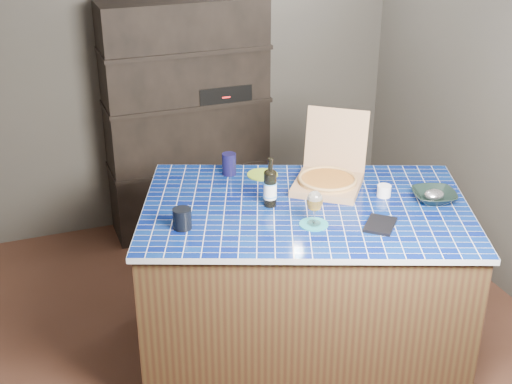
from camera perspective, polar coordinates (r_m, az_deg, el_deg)
name	(u,v)px	position (r m, az deg, el deg)	size (l,w,h in m)	color
room	(258,147)	(3.95, 0.16, 3.62)	(3.50, 3.50, 3.50)	#502F22
shelving_unit	(187,119)	(5.44, -5.51, 5.83)	(1.20, 0.41, 1.80)	black
kitchen_island	(304,282)	(4.14, 3.84, -7.16)	(2.07, 1.69, 0.98)	#402F19
pizza_box	(328,178)	(4.12, 5.82, 1.15)	(0.56, 0.58, 0.40)	#AC7F59
mead_bottle	(270,187)	(3.85, 1.14, 0.39)	(0.08, 0.08, 0.28)	black
teal_trivet	(314,224)	(3.71, 4.65, -2.59)	(0.15, 0.15, 0.01)	teal
wine_glass	(315,202)	(3.65, 4.72, -0.78)	(0.08, 0.08, 0.19)	white
tumbler	(182,219)	(3.66, -5.93, -2.13)	(0.10, 0.10, 0.11)	black
dvd_case	(380,225)	(3.74, 9.91, -2.59)	(0.14, 0.20, 0.02)	black
bowl	(434,196)	(4.06, 14.05, -0.33)	(0.24, 0.24, 0.06)	black
foil_contents	(434,195)	(4.05, 14.07, -0.20)	(0.11, 0.10, 0.05)	silver
white_jar	(384,191)	(4.05, 10.21, 0.09)	(0.08, 0.08, 0.07)	white
navy_cup	(229,164)	(4.26, -2.17, 2.25)	(0.08, 0.08, 0.13)	black
green_trivet	(263,175)	(4.27, 0.52, 1.41)	(0.18, 0.18, 0.01)	#7FA523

